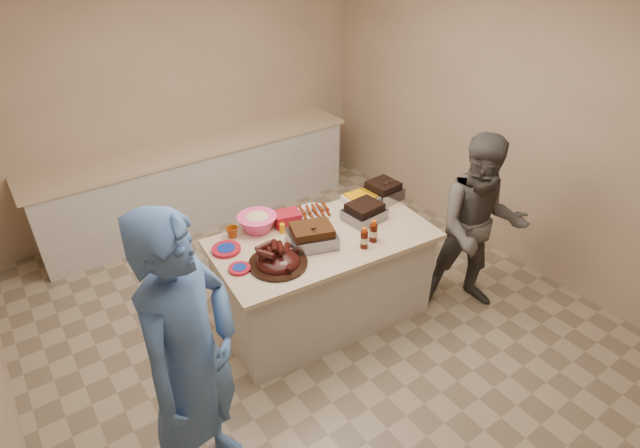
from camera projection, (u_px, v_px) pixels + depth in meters
room at (311, 321)px, 4.38m from camera, size 4.50×5.00×2.70m
back_counter at (201, 182)px, 5.66m from camera, size 3.60×0.64×0.90m
island at (323, 316)px, 4.43m from camera, size 1.85×1.09×0.84m
rib_platter at (278, 264)px, 3.68m from camera, size 0.50×0.50×0.18m
pulled_pork_tray at (312, 245)px, 3.90m from camera, size 0.43×0.38×0.11m
brisket_tray at (364, 219)px, 4.23m from camera, size 0.34×0.29×0.09m
roasting_pan at (382, 199)px, 4.53m from camera, size 0.30×0.30×0.11m
coleslaw_bowl at (258, 230)px, 4.09m from camera, size 0.35×0.35×0.22m
sausage_plate at (314, 213)px, 4.31m from camera, size 0.38×0.38×0.05m
mac_cheese_dish at (363, 202)px, 4.48m from camera, size 0.34×0.26×0.09m
bbq_bottle_a at (364, 247)px, 3.87m from camera, size 0.07×0.07×0.18m
bbq_bottle_b at (373, 241)px, 3.95m from camera, size 0.07×0.07×0.19m
mustard_bottle at (282, 233)px, 4.05m from camera, size 0.05×0.05×0.11m
sauce_bowl at (312, 227)px, 4.12m from camera, size 0.15×0.06×0.15m
plate_stack_large at (226, 251)px, 3.83m from camera, size 0.24×0.24×0.03m
plate_stack_small at (240, 270)px, 3.62m from camera, size 0.18×0.18×0.02m
plastic_cup at (233, 237)px, 3.99m from camera, size 0.11×0.10×0.10m
basket_stack at (287, 224)px, 4.17m from camera, size 0.25×0.21×0.11m
guest_gray at (464, 300)px, 4.61m from camera, size 1.63×1.75×0.61m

